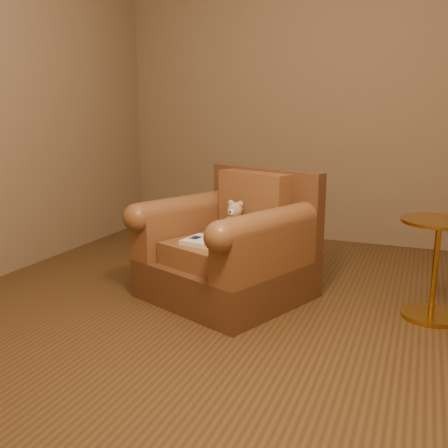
% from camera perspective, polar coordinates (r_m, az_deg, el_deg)
% --- Properties ---
extents(floor, '(4.00, 4.00, 0.00)m').
position_cam_1_polar(floor, '(2.95, 4.27, -10.75)').
color(floor, '#4F351B').
rests_on(floor, ground).
extents(room, '(4.02, 4.02, 2.71)m').
position_cam_1_polar(room, '(2.76, 4.90, 24.01)').
color(room, '#7D664D').
rests_on(room, ground).
extents(armchair, '(1.15, 1.12, 0.80)m').
position_cam_1_polar(armchair, '(3.21, 0.79, -2.88)').
color(armchair, '#57341D').
rests_on(armchair, floor).
extents(teddy_bear, '(0.17, 0.19, 0.23)m').
position_cam_1_polar(teddy_bear, '(3.25, 1.09, 0.25)').
color(teddy_bear, tan).
rests_on(teddy_bear, armchair).
extents(guidebook, '(0.39, 0.27, 0.03)m').
position_cam_1_polar(guidebook, '(3.02, -1.20, -2.14)').
color(guidebook, beige).
rests_on(guidebook, armchair).
extents(side_table, '(0.42, 0.42, 0.58)m').
position_cam_1_polar(side_table, '(3.09, 23.01, -4.41)').
color(side_table, '#BA8C33').
rests_on(side_table, floor).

